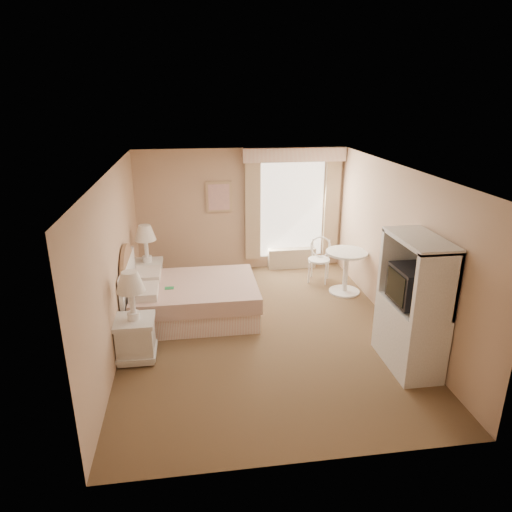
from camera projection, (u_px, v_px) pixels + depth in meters
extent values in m
cube|color=brown|center=(262.00, 330.00, 7.14)|extent=(4.20, 5.50, 0.01)
cube|color=silver|center=(262.00, 170.00, 6.30)|extent=(4.20, 5.50, 0.01)
cube|color=#CEA989|center=(241.00, 210.00, 9.28)|extent=(4.20, 0.01, 2.50)
cube|color=#CEA989|center=(308.00, 354.00, 4.15)|extent=(4.20, 0.01, 2.50)
cube|color=#CEA989|center=(115.00, 262.00, 6.44)|extent=(0.01, 5.50, 2.50)
cube|color=#CEA989|center=(397.00, 249.00, 7.00)|extent=(0.01, 5.50, 2.50)
cube|color=white|center=(292.00, 209.00, 9.40)|extent=(1.30, 0.02, 2.00)
cube|color=tan|center=(252.00, 211.00, 9.24)|extent=(0.30, 0.08, 2.05)
cube|color=tan|center=(332.00, 208.00, 9.46)|extent=(0.30, 0.08, 2.05)
cube|color=#DC9F8F|center=(294.00, 154.00, 8.94)|extent=(2.05, 0.20, 0.28)
cube|color=beige|center=(292.00, 258.00, 9.66)|extent=(1.00, 0.22, 0.42)
cube|color=tan|center=(219.00, 197.00, 9.09)|extent=(0.52, 0.03, 0.62)
cube|color=beige|center=(219.00, 197.00, 9.08)|extent=(0.42, 0.02, 0.52)
cube|color=#DC9F8F|center=(196.00, 307.00, 7.53)|extent=(1.93, 1.47, 0.33)
cube|color=beige|center=(195.00, 291.00, 7.43)|extent=(1.99, 1.53, 0.26)
cube|color=silver|center=(144.00, 292.00, 6.94)|extent=(0.41, 0.57, 0.13)
cube|color=silver|center=(148.00, 275.00, 7.60)|extent=(0.41, 0.57, 0.13)
cube|color=#27914B|center=(169.00, 288.00, 7.21)|extent=(0.14, 0.10, 0.01)
cube|color=white|center=(129.00, 292.00, 7.28)|extent=(0.06, 1.57, 1.01)
cylinder|color=#9E7D54|center=(129.00, 287.00, 7.25)|extent=(0.05, 1.39, 1.39)
cube|color=white|center=(136.00, 340.00, 6.28)|extent=(0.49, 0.49, 0.53)
cube|color=white|center=(134.00, 321.00, 6.18)|extent=(0.53, 0.53, 0.06)
cube|color=white|center=(137.00, 352.00, 6.34)|extent=(0.53, 0.53, 0.05)
cylinder|color=white|center=(134.00, 316.00, 6.15)|extent=(0.17, 0.17, 0.11)
cylinder|color=white|center=(132.00, 301.00, 6.08)|extent=(0.07, 0.07, 0.42)
cone|color=white|center=(130.00, 282.00, 5.98)|extent=(0.38, 0.38, 0.28)
cube|color=white|center=(149.00, 278.00, 8.39)|extent=(0.49, 0.49, 0.53)
cube|color=white|center=(148.00, 263.00, 8.29)|extent=(0.53, 0.53, 0.06)
cube|color=white|center=(150.00, 287.00, 8.45)|extent=(0.53, 0.53, 0.05)
cylinder|color=white|center=(147.00, 259.00, 8.26)|extent=(0.17, 0.17, 0.11)
cylinder|color=white|center=(146.00, 248.00, 8.19)|extent=(0.07, 0.07, 0.42)
cone|color=white|center=(145.00, 233.00, 8.10)|extent=(0.38, 0.38, 0.28)
cylinder|color=white|center=(344.00, 291.00, 8.50)|extent=(0.57, 0.57, 0.03)
cylinder|color=white|center=(346.00, 272.00, 8.38)|extent=(0.09, 0.09, 0.76)
cylinder|color=white|center=(347.00, 252.00, 8.25)|extent=(0.76, 0.76, 0.04)
cylinder|color=white|center=(309.00, 273.00, 8.85)|extent=(0.03, 0.03, 0.43)
cylinder|color=white|center=(326.00, 275.00, 8.76)|extent=(0.03, 0.03, 0.43)
cylinder|color=white|center=(312.00, 267.00, 9.14)|extent=(0.03, 0.03, 0.43)
cylinder|color=white|center=(328.00, 269.00, 9.05)|extent=(0.03, 0.03, 0.43)
cylinder|color=white|center=(319.00, 260.00, 8.87)|extent=(0.56, 0.56, 0.04)
torus|color=white|center=(321.00, 247.00, 8.92)|extent=(0.42, 0.26, 0.41)
cylinder|color=white|center=(313.00, 248.00, 9.00)|extent=(0.03, 0.03, 0.38)
cylinder|color=white|center=(329.00, 249.00, 8.92)|extent=(0.03, 0.03, 0.38)
cube|color=white|center=(409.00, 335.00, 6.10)|extent=(0.55, 1.09, 0.89)
cube|color=white|center=(437.00, 289.00, 5.33)|extent=(0.55, 0.08, 0.89)
cube|color=white|center=(399.00, 260.00, 6.28)|extent=(0.55, 0.08, 0.89)
cube|color=white|center=(421.00, 240.00, 5.65)|extent=(0.55, 1.09, 0.06)
cube|color=white|center=(435.00, 272.00, 5.84)|extent=(0.04, 1.09, 0.89)
cube|color=black|center=(413.00, 285.00, 5.86)|extent=(0.48, 0.59, 0.48)
cube|color=black|center=(396.00, 286.00, 5.83)|extent=(0.02, 0.50, 0.40)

